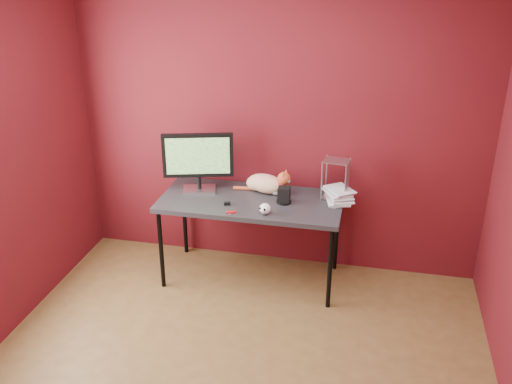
% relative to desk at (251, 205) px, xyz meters
% --- Properties ---
extents(room, '(3.52, 3.52, 2.61)m').
position_rel_desk_xyz_m(room, '(0.15, -1.37, 0.75)').
color(room, brown).
rests_on(room, ground).
extents(desk, '(1.50, 0.70, 0.75)m').
position_rel_desk_xyz_m(desk, '(0.00, 0.00, 0.00)').
color(desk, black).
rests_on(desk, ground).
extents(monitor, '(0.58, 0.26, 0.51)m').
position_rel_desk_xyz_m(monitor, '(-0.47, 0.08, 0.33)').
color(monitor, '#B1B0B5').
rests_on(monitor, desk).
extents(cat, '(0.50, 0.27, 0.24)m').
position_rel_desk_xyz_m(cat, '(0.09, 0.17, 0.13)').
color(cat, '#C7662A').
rests_on(cat, desk).
extents(skull_mug, '(0.09, 0.10, 0.09)m').
position_rel_desk_xyz_m(skull_mug, '(0.17, -0.25, 0.10)').
color(skull_mug, white).
rests_on(skull_mug, desk).
extents(speaker, '(0.12, 0.12, 0.14)m').
position_rel_desk_xyz_m(speaker, '(0.28, -0.01, 0.11)').
color(speaker, black).
rests_on(speaker, desk).
extents(book_stack, '(0.29, 0.30, 1.20)m').
position_rel_desk_xyz_m(book_stack, '(0.63, 0.09, 0.65)').
color(book_stack, beige).
rests_on(book_stack, desk).
extents(wire_rack, '(0.22, 0.19, 0.34)m').
position_rel_desk_xyz_m(wire_rack, '(0.67, 0.18, 0.22)').
color(wire_rack, '#B1B0B5').
rests_on(wire_rack, desk).
extents(pocket_knife, '(0.08, 0.05, 0.02)m').
position_rel_desk_xyz_m(pocket_knife, '(-0.10, -0.29, 0.06)').
color(pocket_knife, '#B00D18').
rests_on(pocket_knife, desk).
extents(black_gadget, '(0.06, 0.04, 0.02)m').
position_rel_desk_xyz_m(black_gadget, '(-0.16, -0.15, 0.06)').
color(black_gadget, black).
rests_on(black_gadget, desk).
extents(washer, '(0.05, 0.05, 0.00)m').
position_rel_desk_xyz_m(washer, '(-0.10, -0.29, 0.05)').
color(washer, '#B1B0B5').
rests_on(washer, desk).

